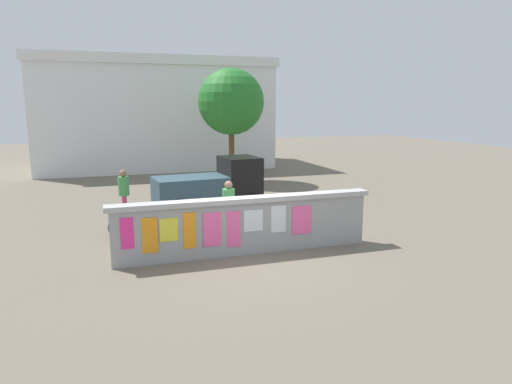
% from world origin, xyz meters
% --- Properties ---
extents(ground, '(60.00, 60.00, 0.00)m').
position_xyz_m(ground, '(0.00, 8.00, 0.00)').
color(ground, '#6B6051').
extents(poster_wall, '(6.62, 0.42, 1.43)m').
position_xyz_m(poster_wall, '(-0.01, -0.00, 0.74)').
color(poster_wall, '#9A9A9A').
rests_on(poster_wall, ground).
extents(auto_rickshaw_truck, '(3.72, 1.83, 1.85)m').
position_xyz_m(auto_rickshaw_truck, '(0.31, 4.83, 0.90)').
color(auto_rickshaw_truck, black).
rests_on(auto_rickshaw_truck, ground).
extents(motorcycle, '(1.88, 0.64, 0.87)m').
position_xyz_m(motorcycle, '(-2.25, 2.58, 0.46)').
color(motorcycle, black).
rests_on(motorcycle, ground).
extents(bicycle_near, '(1.70, 0.44, 0.95)m').
position_xyz_m(bicycle_near, '(1.61, 1.54, 0.36)').
color(bicycle_near, black).
rests_on(bicycle_near, ground).
extents(person_walking, '(0.45, 0.45, 1.62)m').
position_xyz_m(person_walking, '(-0.06, 1.37, 0.99)').
color(person_walking, purple).
rests_on(person_walking, ground).
extents(person_bystander, '(0.40, 0.40, 1.62)m').
position_xyz_m(person_bystander, '(-2.67, 4.52, 0.99)').
color(person_bystander, '#D83F72').
rests_on(person_bystander, ground).
extents(tree_roadside, '(3.10, 3.10, 5.33)m').
position_xyz_m(tree_roadside, '(2.61, 10.68, 3.77)').
color(tree_roadside, brown).
rests_on(tree_roadside, ground).
extents(building_background, '(13.18, 7.21, 6.21)m').
position_xyz_m(building_background, '(-0.19, 17.86, 3.12)').
color(building_background, white).
rests_on(building_background, ground).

